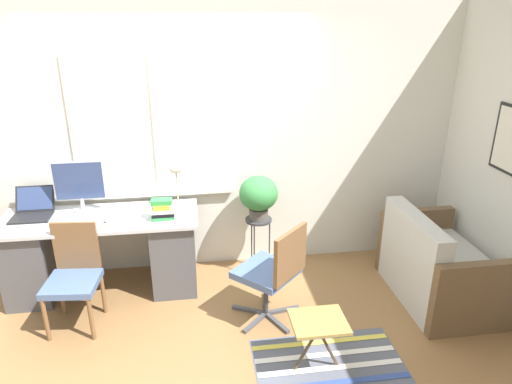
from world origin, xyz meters
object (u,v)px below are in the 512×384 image
laptop (33,210)px  keyboard (73,224)px  folding_stool (318,325)px  desk_chair_wooden (74,274)px  office_chair_swivel (273,271)px  book_stack (163,210)px  couch_loveseat (436,269)px  monitor (79,184)px  desk_lamp (176,175)px  mouse (106,221)px  potted_plant (259,195)px  plant_stand (259,225)px

laptop → keyboard: (0.40, -0.26, -0.04)m
keyboard → folding_stool: 2.27m
desk_chair_wooden → office_chair_swivel: 1.67m
book_stack → couch_loveseat: book_stack is taller
monitor → desk_lamp: bearing=-4.4°
office_chair_swivel → couch_loveseat: size_ratio=0.78×
desk_lamp → desk_chair_wooden: (-0.87, -0.58, -0.63)m
keyboard → book_stack: 0.78m
folding_stool → mouse: bearing=143.8°
couch_loveseat → book_stack: bearing=79.4°
laptop → folding_stool: laptop is taller
keyboard → monitor: bearing=85.7°
couch_loveseat → folding_stool: couch_loveseat is taller
laptop → desk_chair_wooden: (0.44, -0.59, -0.35)m
laptop → book_stack: bearing=-10.8°
potted_plant → mouse: bearing=-169.7°
keyboard → couch_loveseat: 3.30m
couch_loveseat → desk_chair_wooden: bearing=88.3°
book_stack → office_chair_swivel: book_stack is taller
mouse → book_stack: 0.50m
desk_lamp → folding_stool: 1.88m
desk_chair_wooden → potted_plant: 1.80m
laptop → plant_stand: bearing=0.5°
laptop → monitor: monitor is taller
monitor → potted_plant: size_ratio=1.09×
desk_chair_wooden → couch_loveseat: 3.21m
keyboard → plant_stand: 1.73m
monitor → laptop: bearing=-172.3°
book_stack → folding_stool: size_ratio=0.50×
desk_chair_wooden → laptop: bearing=132.3°
office_chair_swivel → desk_chair_wooden: bearing=-52.3°
keyboard → folding_stool: keyboard is taller
desk_lamp → desk_chair_wooden: desk_lamp is taller
office_chair_swivel → keyboard: bearing=-62.8°
desk_lamp → couch_loveseat: 2.56m
keyboard → potted_plant: size_ratio=0.82×
laptop → office_chair_swivel: size_ratio=0.40×
laptop → couch_loveseat: (3.65, -0.69, -0.52)m
mouse → couch_loveseat: couch_loveseat is taller
keyboard → desk_lamp: desk_lamp is taller
plant_stand → monitor: bearing=178.6°
couch_loveseat → plant_stand: 1.72m
potted_plant → book_stack: bearing=-165.1°
monitor → folding_stool: size_ratio=1.11×
mouse → office_chair_swivel: office_chair_swivel is taller
keyboard → potted_plant: 1.71m
plant_stand → laptop: bearing=-179.5°
laptop → desk_lamp: 1.34m
office_chair_swivel → couch_loveseat: bearing=138.8°
office_chair_swivel → potted_plant: size_ratio=2.03×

